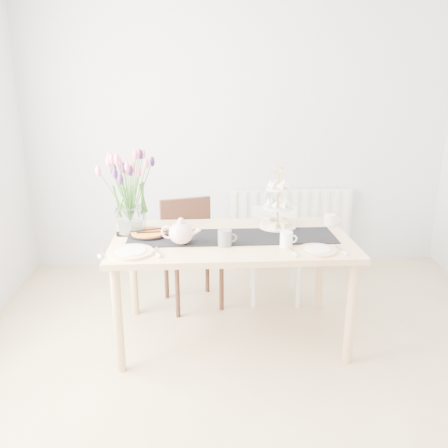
{
  "coord_description": "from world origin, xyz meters",
  "views": [
    {
      "loc": [
        -0.41,
        -2.24,
        1.78
      ],
      "look_at": [
        -0.24,
        0.74,
        0.86
      ],
      "focal_mm": 38.0,
      "sensor_mm": 36.0,
      "label": 1
    }
  ],
  "objects": [
    {
      "name": "cream_jug",
      "position": [
        0.55,
        1.02,
        0.79
      ],
      "size": [
        0.11,
        0.11,
        0.08
      ],
      "primitive_type": "cylinder",
      "rotation": [
        0.0,
        0.0,
        -0.34
      ],
      "color": "white",
      "rests_on": "dining_table"
    },
    {
      "name": "teapot",
      "position": [
        -0.52,
        0.66,
        0.83
      ],
      "size": [
        0.3,
        0.27,
        0.17
      ],
      "primitive_type": null,
      "rotation": [
        0.0,
        0.0,
        -0.27
      ],
      "color": "silver",
      "rests_on": "dining_table"
    },
    {
      "name": "radiator",
      "position": [
        0.5,
        2.19,
        0.45
      ],
      "size": [
        1.2,
        0.08,
        0.6
      ],
      "primitive_type": "cube",
      "color": "white",
      "rests_on": "room_shell"
    },
    {
      "name": "tart_tin",
      "position": [
        -0.74,
        0.85,
        0.77
      ],
      "size": [
        0.27,
        0.27,
        0.03
      ],
      "rotation": [
        0.0,
        0.0,
        -0.16
      ],
      "color": "black",
      "rests_on": "dining_table"
    },
    {
      "name": "tulip_vase",
      "position": [
        -0.87,
        0.94,
        1.12
      ],
      "size": [
        0.68,
        0.68,
        0.58
      ],
      "rotation": [
        0.0,
        0.0,
        -0.23
      ],
      "color": "silver",
      "rests_on": "dining_table"
    },
    {
      "name": "chair_white",
      "position": [
        0.23,
        1.47,
        0.43
      ],
      "size": [
        0.42,
        0.42,
        0.75
      ],
      "rotation": [
        0.0,
        0.0,
        -0.07
      ],
      "color": "white",
      "rests_on": "ground"
    },
    {
      "name": "chair_brown",
      "position": [
        -0.48,
        1.4,
        0.49
      ],
      "size": [
        0.52,
        0.52,
        0.85
      ],
      "rotation": [
        0.0,
        0.0,
        0.29
      ],
      "color": "#321912",
      "rests_on": "ground"
    },
    {
      "name": "plate_left",
      "position": [
        -0.83,
        0.52,
        0.76
      ],
      "size": [
        0.35,
        0.35,
        0.01
      ],
      "primitive_type": "cylinder",
      "rotation": [
        0.0,
        0.0,
        0.3
      ],
      "color": "silver",
      "rests_on": "dining_table"
    },
    {
      "name": "cake_stand",
      "position": [
        0.16,
        0.99,
        0.86
      ],
      "size": [
        0.27,
        0.27,
        0.4
      ],
      "rotation": [
        0.0,
        0.0,
        -0.17
      ],
      "color": "gold",
      "rests_on": "dining_table"
    },
    {
      "name": "room_shell",
      "position": [
        0.0,
        0.0,
        1.3
      ],
      "size": [
        4.5,
        4.5,
        4.5
      ],
      "color": "tan",
      "rests_on": "ground"
    },
    {
      "name": "dining_table",
      "position": [
        -0.18,
        0.79,
        0.67
      ],
      "size": [
        1.6,
        0.9,
        0.75
      ],
      "color": "tan",
      "rests_on": "ground"
    },
    {
      "name": "mug_grey",
      "position": [
        -0.24,
        0.63,
        0.8
      ],
      "size": [
        0.09,
        0.09,
        0.11
      ],
      "primitive_type": "cylinder",
      "rotation": [
        0.0,
        0.0,
        0.03
      ],
      "color": "slate",
      "rests_on": "dining_table"
    },
    {
      "name": "mug_white",
      "position": [
        0.15,
        0.59,
        0.8
      ],
      "size": [
        0.09,
        0.09,
        0.1
      ],
      "primitive_type": "cylinder",
      "rotation": [
        0.0,
        0.0,
        0.1
      ],
      "color": "white",
      "rests_on": "dining_table"
    },
    {
      "name": "plate_right",
      "position": [
        0.33,
        0.49,
        0.76
      ],
      "size": [
        0.27,
        0.27,
        0.01
      ],
      "primitive_type": "cylinder",
      "rotation": [
        0.0,
        0.0,
        0.15
      ],
      "color": "silver",
      "rests_on": "dining_table"
    },
    {
      "name": "table_runner",
      "position": [
        -0.18,
        0.79,
        0.75
      ],
      "size": [
        1.4,
        0.35,
        0.01
      ],
      "primitive_type": "cube",
      "color": "black",
      "rests_on": "dining_table"
    }
  ]
}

